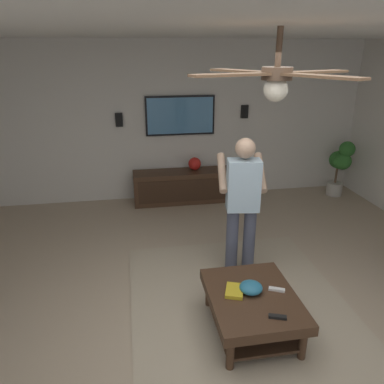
# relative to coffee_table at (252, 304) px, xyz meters

# --- Properties ---
(ground_plane) EXTENTS (8.84, 8.84, 0.00)m
(ground_plane) POSITION_rel_coffee_table_xyz_m (-0.10, 0.29, -0.30)
(ground_plane) COLOR tan
(wall_back_tv) EXTENTS (0.10, 6.93, 2.67)m
(wall_back_tv) POSITION_rel_coffee_table_xyz_m (3.63, 0.29, 1.04)
(wall_back_tv) COLOR silver
(wall_back_tv) RESTS_ON ground
(ceiling_slab) EXTENTS (7.57, 6.93, 0.10)m
(ceiling_slab) POSITION_rel_coffee_table_xyz_m (-0.10, 0.29, 2.42)
(ceiling_slab) COLOR white
(area_rug) EXTENTS (2.99, 2.25, 0.01)m
(area_rug) POSITION_rel_coffee_table_xyz_m (0.20, -0.00, -0.29)
(area_rug) COLOR tan
(area_rug) RESTS_ON ground
(coffee_table) EXTENTS (1.00, 0.80, 0.40)m
(coffee_table) POSITION_rel_coffee_table_xyz_m (0.00, 0.00, 0.00)
(coffee_table) COLOR #422B1C
(coffee_table) RESTS_ON ground
(media_console) EXTENTS (0.45, 1.70, 0.55)m
(media_console) POSITION_rel_coffee_table_xyz_m (3.30, 0.16, -0.02)
(media_console) COLOR #422B1C
(media_console) RESTS_ON ground
(tv) EXTENTS (0.05, 1.17, 0.66)m
(tv) POSITION_rel_coffee_table_xyz_m (3.54, 0.16, 1.17)
(tv) COLOR black
(person_standing) EXTENTS (0.59, 0.59, 1.64)m
(person_standing) POSITION_rel_coffee_table_xyz_m (1.00, -0.18, 0.64)
(person_standing) COLOR #4C5166
(person_standing) RESTS_ON ground
(potted_plant_tall) EXTENTS (0.47, 0.37, 1.01)m
(potted_plant_tall) POSITION_rel_coffee_table_xyz_m (3.14, -2.67, 0.31)
(potted_plant_tall) COLOR #B7B2A8
(potted_plant_tall) RESTS_ON ground
(bowl) EXTENTS (0.21, 0.21, 0.10)m
(bowl) POSITION_rel_coffee_table_xyz_m (0.04, 0.01, 0.15)
(bowl) COLOR teal
(bowl) RESTS_ON coffee_table
(remote_white) EXTENTS (0.10, 0.15, 0.02)m
(remote_white) POSITION_rel_coffee_table_xyz_m (0.02, -0.24, 0.12)
(remote_white) COLOR white
(remote_white) RESTS_ON coffee_table
(remote_black) EXTENTS (0.09, 0.16, 0.02)m
(remote_black) POSITION_rel_coffee_table_xyz_m (-0.34, -0.10, 0.12)
(remote_black) COLOR black
(remote_black) RESTS_ON coffee_table
(book) EXTENTS (0.26, 0.23, 0.04)m
(book) POSITION_rel_coffee_table_xyz_m (0.06, 0.16, 0.12)
(book) COLOR gold
(book) RESTS_ON coffee_table
(vase_round) EXTENTS (0.22, 0.22, 0.22)m
(vase_round) POSITION_rel_coffee_table_xyz_m (3.35, -0.05, 0.36)
(vase_round) COLOR red
(vase_round) RESTS_ON media_console
(wall_speaker_left) EXTENTS (0.06, 0.12, 0.22)m
(wall_speaker_left) POSITION_rel_coffee_table_xyz_m (3.55, -0.97, 1.20)
(wall_speaker_left) COLOR black
(wall_speaker_right) EXTENTS (0.06, 0.12, 0.22)m
(wall_speaker_right) POSITION_rel_coffee_table_xyz_m (3.55, 1.18, 1.12)
(wall_speaker_right) COLOR black
(ceiling_fan) EXTENTS (1.12, 1.18, 0.46)m
(ceiling_fan) POSITION_rel_coffee_table_xyz_m (-0.35, 0.08, 2.05)
(ceiling_fan) COLOR #4C3828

